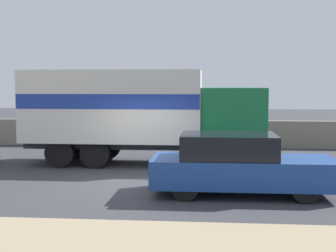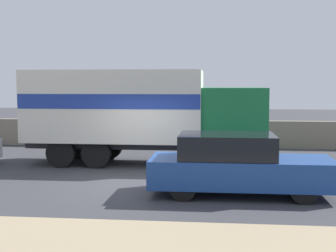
% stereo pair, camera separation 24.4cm
% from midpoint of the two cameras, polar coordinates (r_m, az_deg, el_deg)
% --- Properties ---
extents(ground_plane, '(80.00, 80.00, 0.00)m').
position_cam_midpoint_polar(ground_plane, '(13.47, -4.52, -6.87)').
color(ground_plane, '#38383D').
extents(stone_wall_backdrop, '(60.00, 0.35, 1.19)m').
position_cam_midpoint_polar(stone_wall_backdrop, '(20.98, -1.02, -0.90)').
color(stone_wall_backdrop, gray).
rests_on(stone_wall_backdrop, ground_plane).
extents(box_truck, '(8.24, 2.48, 3.27)m').
position_cam_midpoint_polar(box_truck, '(16.33, -4.32, 1.94)').
color(box_truck, '#196B38').
rests_on(box_truck, ground_plane).
extents(car_hatchback, '(4.58, 1.81, 1.54)m').
position_cam_midpoint_polar(car_hatchback, '(11.99, 8.02, -4.68)').
color(car_hatchback, navy).
rests_on(car_hatchback, ground_plane).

